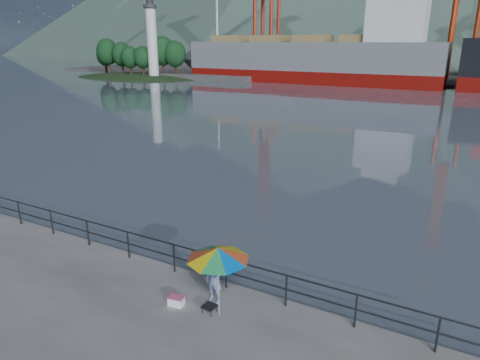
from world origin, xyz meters
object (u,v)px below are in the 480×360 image
object	(u,v)px
fisherman	(214,279)
beach_umbrella	(218,254)
bulk_carrier	(319,58)
cooler_bag	(176,301)

from	to	relation	value
fisherman	beach_umbrella	xyz separation A→B (m)	(0.47, -0.51, 1.18)
bulk_carrier	cooler_bag	bearing A→B (deg)	-74.18
beach_umbrella	cooler_bag	distance (m)	2.25
cooler_bag	fisherman	bearing A→B (deg)	29.15
beach_umbrella	cooler_bag	world-z (taller)	beach_umbrella
fisherman	cooler_bag	distance (m)	1.28
bulk_carrier	beach_umbrella	bearing A→B (deg)	-73.11
fisherman	cooler_bag	xyz separation A→B (m)	(-0.87, -0.70, -0.62)
cooler_bag	bulk_carrier	distance (m)	71.83
fisherman	bulk_carrier	size ratio (longest dim) A/B	0.03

